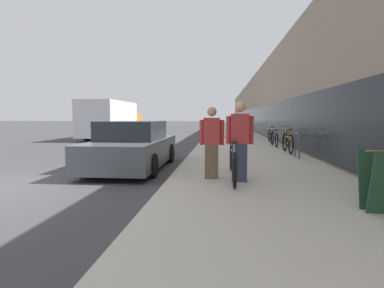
# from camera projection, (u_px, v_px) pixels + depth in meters

# --- Properties ---
(sidewalk_slab) EXTENTS (4.28, 70.00, 0.12)m
(sidewalk_slab) POSITION_uv_depth(u_px,v_px,m) (232.00, 133.00, 26.33)
(sidewalk_slab) COLOR #BCB5A5
(sidewalk_slab) RESTS_ON ground
(storefront_facade) EXTENTS (10.01, 70.00, 5.57)m
(storefront_facade) POSITION_uv_depth(u_px,v_px,m) (295.00, 106.00, 33.33)
(storefront_facade) COLOR gray
(storefront_facade) RESTS_ON ground
(tandem_bicycle) EXTENTS (0.52, 2.67, 0.89)m
(tandem_bicycle) POSITION_uv_depth(u_px,v_px,m) (233.00, 161.00, 6.72)
(tandem_bicycle) COLOR black
(tandem_bicycle) RESTS_ON sidewalk_slab
(person_rider) EXTENTS (0.58, 0.23, 1.70)m
(person_rider) POSITION_uv_depth(u_px,v_px,m) (240.00, 142.00, 6.32)
(person_rider) COLOR #33384C
(person_rider) RESTS_ON sidewalk_slab
(person_bystander) EXTENTS (0.54, 0.21, 1.59)m
(person_bystander) POSITION_uv_depth(u_px,v_px,m) (212.00, 143.00, 6.64)
(person_bystander) COLOR brown
(person_bystander) RESTS_ON sidewalk_slab
(bike_rack_hoop) EXTENTS (0.05, 0.60, 0.84)m
(bike_rack_hoop) POSITION_uv_depth(u_px,v_px,m) (297.00, 143.00, 10.07)
(bike_rack_hoop) COLOR #4C4C51
(bike_rack_hoop) RESTS_ON sidewalk_slab
(cruiser_bike_nearest) EXTENTS (0.52, 1.80, 0.95)m
(cruiser_bike_nearest) POSITION_uv_depth(u_px,v_px,m) (288.00, 142.00, 11.49)
(cruiser_bike_nearest) COLOR black
(cruiser_bike_nearest) RESTS_ON sidewalk_slab
(cruiser_bike_middle) EXTENTS (0.52, 1.79, 0.83)m
(cruiser_bike_middle) POSITION_uv_depth(u_px,v_px,m) (274.00, 139.00, 13.99)
(cruiser_bike_middle) COLOR black
(cruiser_bike_middle) RESTS_ON sidewalk_slab
(cruiser_bike_farthest) EXTENTS (0.52, 1.66, 0.88)m
(cruiser_bike_farthest) POSITION_uv_depth(u_px,v_px,m) (271.00, 136.00, 16.30)
(cruiser_bike_farthest) COLOR black
(cruiser_bike_farthest) RESTS_ON sidewalk_slab
(sandwich_board_sign) EXTENTS (0.56, 0.56, 0.90)m
(sandwich_board_sign) POSITION_uv_depth(u_px,v_px,m) (384.00, 181.00, 4.29)
(sandwich_board_sign) COLOR #23472D
(sandwich_board_sign) RESTS_ON sidewalk_slab
(parked_sedan_curbside) EXTENTS (1.91, 4.27, 1.38)m
(parked_sedan_curbside) POSITION_uv_depth(u_px,v_px,m) (133.00, 147.00, 8.67)
(parked_sedan_curbside) COLOR #4C5156
(parked_sedan_curbside) RESTS_ON ground
(moving_truck) EXTENTS (2.35, 7.34, 2.54)m
(moving_truck) POSITION_uv_depth(u_px,v_px,m) (112.00, 120.00, 20.67)
(moving_truck) COLOR orange
(moving_truck) RESTS_ON ground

